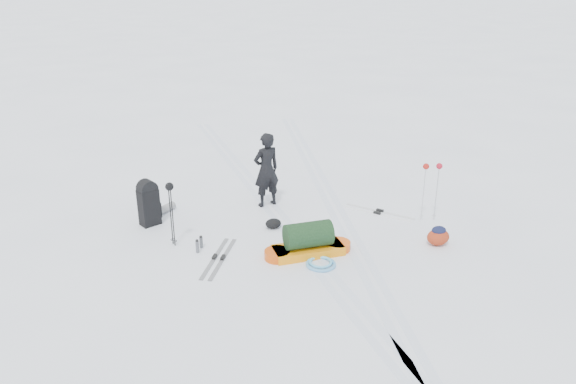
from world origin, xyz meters
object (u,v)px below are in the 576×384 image
object	(u,v)px
pulk_sled	(308,242)
expedition_rucksack	(151,203)
skier	(266,170)
ski_poles_black	(170,194)

from	to	relation	value
pulk_sled	expedition_rucksack	world-z (taller)	expedition_rucksack
skier	ski_poles_black	xyz separation A→B (m)	(-2.20, -1.40, 0.21)
pulk_sled	ski_poles_black	world-z (taller)	ski_poles_black
skier	ski_poles_black	bearing A→B (deg)	16.65
skier	expedition_rucksack	distance (m)	2.59
skier	ski_poles_black	distance (m)	2.62
pulk_sled	ski_poles_black	xyz separation A→B (m)	(-2.39, 1.07, 0.81)
pulk_sled	ski_poles_black	distance (m)	2.75
skier	expedition_rucksack	bearing A→B (deg)	-10.06
skier	expedition_rucksack	xyz separation A→B (m)	(-2.55, -0.26, -0.39)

